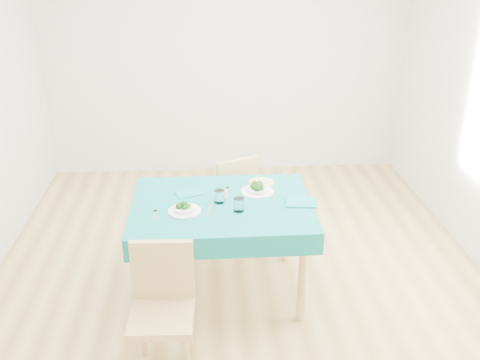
{
  "coord_description": "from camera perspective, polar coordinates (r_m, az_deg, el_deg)",
  "views": [
    {
      "loc": [
        -0.26,
        -3.65,
        2.49
      ],
      "look_at": [
        0.0,
        0.0,
        0.85
      ],
      "focal_mm": 40.0,
      "sensor_mm": 36.0,
      "label": 1
    }
  ],
  "objects": [
    {
      "name": "tumbler_center",
      "position": [
        3.85,
        -2.22,
        -1.77
      ],
      "size": [
        0.07,
        0.07,
        0.1
      ],
      "primitive_type": "cylinder",
      "color": "white",
      "rests_on": "table"
    },
    {
      "name": "bread_slice",
      "position": [
        4.18,
        2.28,
        -0.11
      ],
      "size": [
        0.12,
        0.12,
        0.01
      ],
      "primitive_type": "cube",
      "rotation": [
        0.0,
        0.0,
        0.33
      ],
      "color": "beige",
      "rests_on": "side_plate"
    },
    {
      "name": "chair_near",
      "position": [
        3.31,
        -8.39,
        -13.54
      ],
      "size": [
        0.4,
        0.44,
        0.96
      ],
      "primitive_type": "cube",
      "rotation": [
        0.0,
        0.0,
        -0.04
      ],
      "color": "tan",
      "rests_on": "ground"
    },
    {
      "name": "fork_far",
      "position": [
        4.01,
        -1.43,
        -1.37
      ],
      "size": [
        0.05,
        0.2,
        0.0
      ],
      "primitive_type": "cube",
      "rotation": [
        0.0,
        0.0,
        -0.12
      ],
      "color": "silver",
      "rests_on": "table"
    },
    {
      "name": "knife_near",
      "position": [
        3.78,
        -3.27,
        -3.14
      ],
      "size": [
        0.06,
        0.23,
        0.0
      ],
      "primitive_type": "cube",
      "rotation": [
        0.0,
        0.0,
        -0.2
      ],
      "color": "silver",
      "rests_on": "table"
    },
    {
      "name": "table",
      "position": [
        4.05,
        -1.92,
        -7.27
      ],
      "size": [
        1.29,
        0.98,
        0.76
      ],
      "primitive_type": "cube",
      "color": "#0A6E6B",
      "rests_on": "ground"
    },
    {
      "name": "knife_far",
      "position": [
        3.96,
        3.64,
        -1.8
      ],
      "size": [
        0.05,
        0.19,
        0.0
      ],
      "primitive_type": "cube",
      "rotation": [
        0.0,
        0.0,
        -0.21
      ],
      "color": "silver",
      "rests_on": "table"
    },
    {
      "name": "side_plate",
      "position": [
        4.18,
        2.28,
        -0.26
      ],
      "size": [
        0.2,
        0.2,
        0.01
      ],
      "primitive_type": "cylinder",
      "color": "#D3DD6C",
      "rests_on": "table"
    },
    {
      "name": "bowl_far",
      "position": [
        4.01,
        1.86,
        -0.82
      ],
      "size": [
        0.25,
        0.25,
        0.08
      ],
      "primitive_type": null,
      "color": "white",
      "rests_on": "table"
    },
    {
      "name": "room_shell",
      "position": [
        3.83,
        0.0,
        6.81
      ],
      "size": [
        4.02,
        4.52,
        2.73
      ],
      "color": "#A78345",
      "rests_on": "ground"
    },
    {
      "name": "napkin_far",
      "position": [
        3.88,
        6.56,
        -2.42
      ],
      "size": [
        0.23,
        0.18,
        0.01
      ],
      "primitive_type": "cube",
      "rotation": [
        0.0,
        0.0,
        -0.11
      ],
      "color": "#0E7A75",
      "rests_on": "table"
    },
    {
      "name": "chair_far",
      "position": [
        4.68,
        -1.18,
        -1.36
      ],
      "size": [
        0.52,
        0.53,
        0.95
      ],
      "primitive_type": "cube",
      "rotation": [
        0.0,
        0.0,
        3.55
      ],
      "color": "tan",
      "rests_on": "ground"
    },
    {
      "name": "fork_near",
      "position": [
        3.74,
        -9.1,
        -3.76
      ],
      "size": [
        0.02,
        0.16,
        0.0
      ],
      "primitive_type": "cube",
      "rotation": [
        0.0,
        0.0,
        -0.01
      ],
      "color": "silver",
      "rests_on": "table"
    },
    {
      "name": "tumbler_side",
      "position": [
        3.73,
        -0.13,
        -2.65
      ],
      "size": [
        0.08,
        0.08,
        0.1
      ],
      "primitive_type": "cylinder",
      "color": "white",
      "rests_on": "table"
    },
    {
      "name": "bowl_near",
      "position": [
        3.75,
        -5.94,
        -2.91
      ],
      "size": [
        0.23,
        0.23,
        0.07
      ],
      "primitive_type": null,
      "color": "white",
      "rests_on": "table"
    },
    {
      "name": "napkin_near",
      "position": [
        4.01,
        -5.56,
        -1.44
      ],
      "size": [
        0.21,
        0.18,
        0.01
      ],
      "primitive_type": "cube",
      "rotation": [
        0.0,
        0.0,
        0.34
      ],
      "color": "#0E7A75",
      "rests_on": "table"
    }
  ]
}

